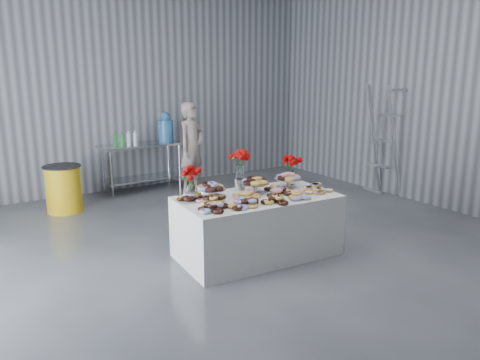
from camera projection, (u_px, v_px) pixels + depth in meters
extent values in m
plane|color=#3A3C42|center=(257.00, 272.00, 5.30)|extent=(9.00, 9.00, 0.00)
cube|color=gray|center=(117.00, 82.00, 8.51)|extent=(8.00, 0.04, 4.00)
cube|color=gray|center=(480.00, 85.00, 6.93)|extent=(0.04, 9.00, 4.00)
cube|color=silver|center=(257.00, 226.00, 5.70)|extent=(1.96, 1.12, 0.75)
cube|color=silver|center=(141.00, 145.00, 8.57)|extent=(1.50, 0.60, 0.04)
cube|color=silver|center=(143.00, 178.00, 8.72)|extent=(1.40, 0.55, 0.03)
cylinder|color=silver|center=(112.00, 176.00, 8.13)|extent=(0.04, 0.04, 0.86)
cylinder|color=silver|center=(180.00, 167.00, 8.81)|extent=(0.04, 0.04, 0.86)
cylinder|color=silver|center=(103.00, 170.00, 8.54)|extent=(0.04, 0.04, 0.86)
cylinder|color=silver|center=(169.00, 163.00, 9.22)|extent=(0.04, 0.04, 0.86)
cylinder|color=silver|center=(211.00, 195.00, 5.47)|extent=(0.06, 0.06, 0.12)
cylinder|color=silver|center=(211.00, 189.00, 5.45)|extent=(0.36, 0.36, 0.01)
cylinder|color=silver|center=(255.00, 188.00, 5.75)|extent=(0.06, 0.06, 0.12)
cylinder|color=silver|center=(255.00, 183.00, 5.73)|extent=(0.36, 0.36, 0.01)
cylinder|color=silver|center=(288.00, 184.00, 5.99)|extent=(0.06, 0.06, 0.12)
cylinder|color=silver|center=(288.00, 179.00, 5.97)|extent=(0.36, 0.36, 0.01)
cylinder|color=white|center=(192.00, 192.00, 5.45)|extent=(0.11, 0.11, 0.18)
cylinder|color=#1E5919|center=(191.00, 181.00, 5.42)|extent=(0.04, 0.04, 0.18)
cylinder|color=white|center=(291.00, 178.00, 6.18)|extent=(0.11, 0.11, 0.18)
cylinder|color=#1E5919|center=(291.00, 168.00, 6.15)|extent=(0.04, 0.04, 0.18)
cylinder|color=silver|center=(240.00, 185.00, 5.87)|extent=(0.14, 0.14, 0.15)
cylinder|color=white|center=(240.00, 172.00, 5.83)|extent=(0.11, 0.11, 0.18)
cylinder|color=#1E5919|center=(240.00, 162.00, 5.80)|extent=(0.04, 0.04, 0.18)
cylinder|color=#3E89D5|center=(166.00, 131.00, 8.78)|extent=(0.28, 0.28, 0.40)
sphere|color=#3E89D5|center=(165.00, 117.00, 8.72)|extent=(0.20, 0.20, 0.20)
imported|color=#CC8C93|center=(192.00, 148.00, 8.58)|extent=(0.71, 0.61, 1.66)
cylinder|color=gold|center=(64.00, 189.00, 7.45)|extent=(0.54, 0.54, 0.73)
cylinder|color=black|center=(61.00, 166.00, 7.36)|extent=(0.59, 0.59, 0.02)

